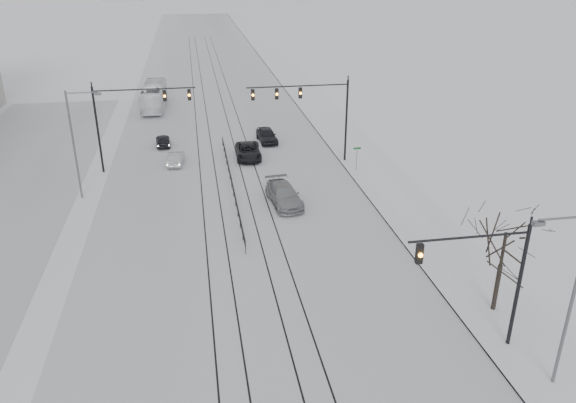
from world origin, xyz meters
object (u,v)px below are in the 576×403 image
(sedan_sb_inner, at_px, (163,140))
(sedan_nb_right, at_px, (284,195))
(sedan_sb_outer, at_px, (176,158))
(bare_tree, at_px, (505,241))
(traffic_mast_near, at_px, (491,272))
(sedan_nb_far, at_px, (267,135))
(box_truck, at_px, (154,96))
(sedan_nb_front, at_px, (248,151))

(sedan_sb_inner, bearing_deg, sedan_nb_right, 116.93)
(sedan_sb_outer, bearing_deg, bare_tree, 128.57)
(traffic_mast_near, relative_size, sedan_nb_far, 1.57)
(traffic_mast_near, bearing_deg, bare_tree, 51.24)
(box_truck, bearing_deg, sedan_sb_inner, 97.33)
(sedan_nb_right, height_order, sedan_nb_far, sedan_nb_right)
(bare_tree, xyz_separation_m, sedan_sb_outer, (-18.02, 27.95, -3.87))
(sedan_sb_outer, bearing_deg, sedan_sb_inner, -71.15)
(sedan_nb_far, bearing_deg, traffic_mast_near, -85.32)
(sedan_nb_right, xyz_separation_m, box_truck, (-11.74, 33.78, 0.78))
(sedan_sb_inner, height_order, sedan_nb_right, sedan_nb_right)
(sedan_nb_far, distance_m, box_truck, 21.31)
(sedan_nb_right, distance_m, box_truck, 35.77)
(sedan_nb_front, height_order, sedan_nb_right, sedan_nb_right)
(bare_tree, xyz_separation_m, sedan_nb_right, (-9.27, 16.81, -3.70))
(sedan_sb_inner, relative_size, sedan_nb_front, 0.70)
(sedan_nb_right, xyz_separation_m, sedan_nb_far, (0.89, 16.63, -0.03))
(sedan_nb_right, bearing_deg, box_truck, 103.24)
(sedan_nb_front, xyz_separation_m, box_truck, (-10.08, 22.03, 0.86))
(sedan_sb_outer, relative_size, sedan_nb_right, 0.68)
(sedan_sb_outer, relative_size, sedan_nb_front, 0.72)
(sedan_nb_far, bearing_deg, bare_tree, -80.55)
(traffic_mast_near, bearing_deg, sedan_sb_inner, 114.69)
(sedan_nb_front, distance_m, box_truck, 24.24)
(sedan_nb_front, bearing_deg, sedan_sb_inner, 149.27)
(sedan_sb_inner, relative_size, box_truck, 0.32)
(sedan_sb_inner, height_order, sedan_sb_outer, sedan_sb_outer)
(bare_tree, distance_m, box_truck, 54.85)
(sedan_sb_outer, height_order, sedan_nb_right, sedan_nb_right)
(bare_tree, distance_m, sedan_nb_front, 30.81)
(sedan_nb_front, bearing_deg, bare_tree, -67.20)
(traffic_mast_near, relative_size, sedan_nb_right, 1.28)
(sedan_sb_outer, height_order, sedan_nb_far, sedan_nb_far)
(sedan_sb_inner, distance_m, sedan_nb_front, 10.08)
(sedan_sb_inner, distance_m, sedan_sb_outer, 6.20)
(sedan_nb_right, bearing_deg, bare_tree, -67.05)
(bare_tree, bearing_deg, box_truck, 112.55)
(sedan_nb_far, bearing_deg, sedan_sb_outer, -154.92)
(bare_tree, distance_m, sedan_nb_right, 19.55)
(sedan_sb_inner, bearing_deg, box_truck, -88.19)
(sedan_sb_outer, height_order, box_truck, box_truck)
(traffic_mast_near, xyz_separation_m, sedan_nb_right, (-6.86, 19.81, -3.77))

